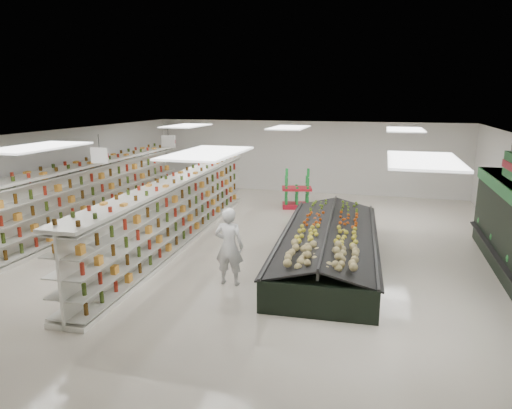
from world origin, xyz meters
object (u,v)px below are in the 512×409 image
(gondola_center, at_px, (179,213))
(shopper_background, at_px, (205,194))
(shopper_main, at_px, (229,246))
(soda_endcap, at_px, (297,190))
(gondola_left, at_px, (81,200))
(produce_island, at_px, (329,243))

(gondola_center, bearing_deg, shopper_background, 94.82)
(shopper_main, bearing_deg, soda_endcap, -91.88)
(soda_endcap, relative_size, shopper_main, 0.79)
(gondola_center, bearing_deg, gondola_left, 171.68)
(gondola_center, height_order, soda_endcap, gondola_center)
(shopper_main, relative_size, shopper_background, 1.11)
(gondola_center, bearing_deg, produce_island, -7.74)
(gondola_left, xyz_separation_m, gondola_center, (3.63, -0.38, -0.09))
(soda_endcap, bearing_deg, shopper_background, -145.04)
(shopper_background, bearing_deg, gondola_left, 156.91)
(gondola_center, distance_m, shopper_background, 3.11)
(gondola_center, xyz_separation_m, produce_island, (4.49, -0.42, -0.42))
(gondola_left, distance_m, shopper_background, 4.22)
(soda_endcap, bearing_deg, produce_island, -71.27)
(gondola_left, relative_size, shopper_background, 7.49)
(gondola_center, relative_size, soda_endcap, 7.72)
(shopper_background, bearing_deg, gondola_center, -145.82)
(produce_island, bearing_deg, gondola_left, 174.39)
(shopper_main, bearing_deg, gondola_left, -27.50)
(shopper_main, height_order, shopper_background, shopper_main)
(produce_island, height_order, shopper_main, shopper_main)
(gondola_left, relative_size, produce_island, 1.76)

